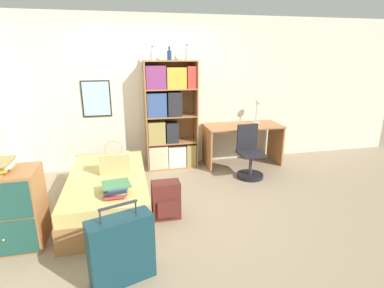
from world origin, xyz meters
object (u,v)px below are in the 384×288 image
(bottle_green, at_px, (153,55))
(bottle_brown, at_px, (169,55))
(handbag, at_px, (115,162))
(bottle_clear, at_px, (187,54))
(book_stack_on_bed, at_px, (116,189))
(desk_lamp, at_px, (258,105))
(desk_chair, at_px, (249,160))
(desk, at_px, (243,136))
(bed, at_px, (109,191))
(bookcase, at_px, (169,118))
(suitcase, at_px, (121,250))
(dresser, at_px, (9,209))
(backpack, at_px, (166,200))

(bottle_green, bearing_deg, bottle_brown, 8.53)
(handbag, height_order, bottle_clear, bottle_clear)
(book_stack_on_bed, bearing_deg, desk_lamp, 36.30)
(desk_chair, bearing_deg, desk, 79.93)
(bed, xyz_separation_m, desk_lamp, (2.65, 1.26, 0.84))
(bookcase, bearing_deg, bottle_clear, 4.27)
(desk_chair, bearing_deg, suitcase, -135.95)
(handbag, height_order, dresser, handbag)
(handbag, bearing_deg, bottle_brown, 53.18)
(bottle_clear, bearing_deg, bookcase, -175.73)
(backpack, bearing_deg, handbag, 140.81)
(backpack, bearing_deg, bottle_brown, 78.88)
(bottle_green, distance_m, desk, 2.12)
(desk, bearing_deg, dresser, -151.56)
(suitcase, relative_size, backpack, 1.60)
(bottle_brown, bearing_deg, desk_lamp, -1.51)
(dresser, bearing_deg, bookcase, 44.29)
(bed, height_order, bottle_clear, bottle_clear)
(bookcase, relative_size, desk, 1.36)
(book_stack_on_bed, relative_size, desk, 0.26)
(bookcase, relative_size, bottle_green, 8.38)
(suitcase, bearing_deg, bookcase, 72.95)
(bed, height_order, dresser, dresser)
(desk, bearing_deg, bottle_green, 176.04)
(book_stack_on_bed, height_order, bottle_green, bottle_green)
(dresser, bearing_deg, backpack, 6.62)
(dresser, xyz_separation_m, bookcase, (1.96, 1.91, 0.48))
(bookcase, distance_m, desk_chair, 1.55)
(book_stack_on_bed, xyz_separation_m, suitcase, (0.05, -0.83, -0.21))
(book_stack_on_bed, height_order, bookcase, bookcase)
(bottle_brown, distance_m, backpack, 2.46)
(bed, xyz_separation_m, handbag, (0.11, 0.05, 0.37))
(bookcase, bearing_deg, dresser, -135.71)
(bottle_clear, bearing_deg, handbag, -134.40)
(bed, distance_m, backpack, 0.83)
(handbag, bearing_deg, bottle_green, 61.40)
(bed, bearing_deg, dresser, -146.88)
(bookcase, relative_size, desk_chair, 2.16)
(bookcase, xyz_separation_m, bottle_green, (-0.24, -0.02, 1.05))
(bed, relative_size, backpack, 3.94)
(desk_chair, bearing_deg, book_stack_on_bed, -151.10)
(backpack, bearing_deg, suitcase, -118.25)
(desk_lamp, bearing_deg, book_stack_on_bed, -143.70)
(book_stack_on_bed, relative_size, backpack, 0.76)
(desk_lamp, xyz_separation_m, desk_chair, (-0.43, -0.70, -0.79))
(bottle_green, height_order, desk_lamp, bottle_green)
(book_stack_on_bed, relative_size, bookcase, 0.19)
(dresser, xyz_separation_m, desk_lamp, (3.61, 1.89, 0.65))
(suitcase, bearing_deg, desk_chair, 44.05)
(suitcase, bearing_deg, book_stack_on_bed, 93.49)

